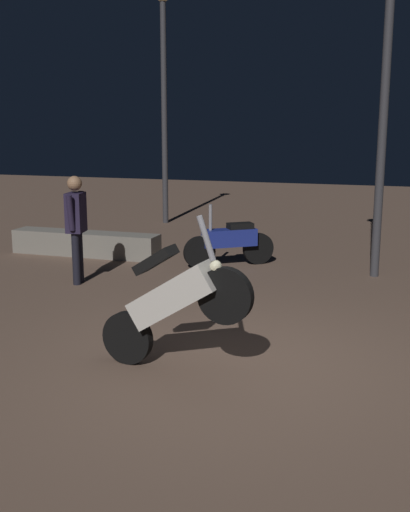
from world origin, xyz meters
TOP-DOWN VIEW (x-y plane):
  - ground_plane at (0.00, 0.00)m, footprint 40.00×40.00m
  - motorcycle_white_foreground at (-0.59, -0.37)m, footprint 1.66×0.40m
  - motorcycle_blue_parked_left at (-1.36, 4.40)m, footprint 1.40×1.05m
  - person_rider_beside at (-3.29, 2.50)m, footprint 0.30×0.67m
  - streetlamp_near at (1.12, 4.43)m, footprint 0.36×0.36m
  - streetlamp_far at (-4.23, 8.61)m, footprint 0.36×0.36m
  - planter_wall_low at (-4.22, 4.44)m, footprint 2.92×0.50m

SIDE VIEW (x-z plane):
  - ground_plane at x=0.00m, z-range 0.00..0.00m
  - planter_wall_low at x=-4.22m, z-range 0.00..0.45m
  - motorcycle_blue_parked_left at x=-1.36m, z-range -0.12..0.99m
  - motorcycle_white_foreground at x=-0.59m, z-range -0.07..1.56m
  - person_rider_beside at x=-3.29m, z-range 0.16..1.85m
  - streetlamp_near at x=1.12m, z-range 0.69..5.96m
  - streetlamp_far at x=-4.23m, z-range 0.70..6.33m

